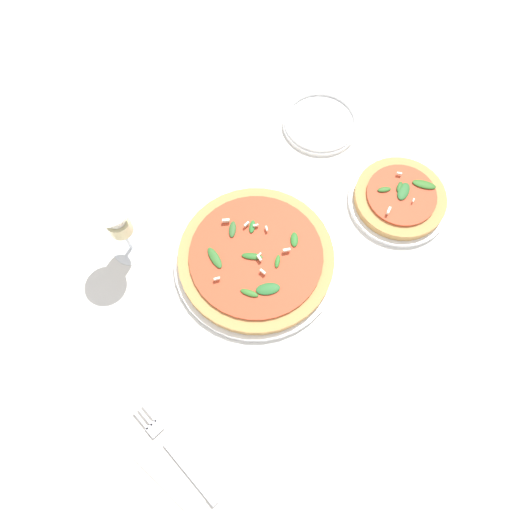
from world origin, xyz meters
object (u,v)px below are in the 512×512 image
Objects in this scene: pizza_arugula_main at (256,259)px; fork at (176,455)px; side_plate_white at (320,123)px; wine_glass at (116,220)px; pizza_personal_side at (399,199)px.

pizza_arugula_main is 0.37m from fork.
pizza_arugula_main reaches higher than side_plate_white.
pizza_arugula_main is 1.91× the size of side_plate_white.
wine_glass is at bearing 66.12° from side_plate_white.
side_plate_white is at bearing -65.23° from fork.
wine_glass is 0.41m from fork.
pizza_personal_side is at bearing -84.52° from fork.
side_plate_white is (-0.20, -0.45, -0.11)m from wine_glass.
wine_glass is (0.42, 0.35, 0.10)m from pizza_personal_side.
pizza_personal_side is 0.64m from fork.
fork is at bearing 77.18° from pizza_personal_side.
pizza_personal_side is 1.18× the size of wine_glass.
pizza_personal_side is (-0.19, -0.25, -0.00)m from pizza_arugula_main.
pizza_personal_side reaches higher than fork.
pizza_personal_side is at bearing -127.10° from pizza_arugula_main.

